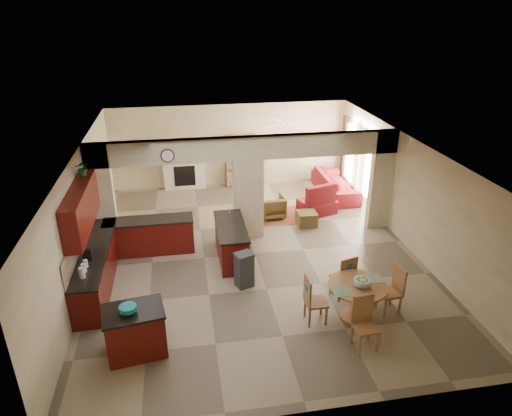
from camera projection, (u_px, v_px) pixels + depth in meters
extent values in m
plane|color=gray|center=(255.00, 254.00, 11.63)|extent=(10.00, 10.00, 0.00)
plane|color=white|center=(254.00, 148.00, 10.47)|extent=(10.00, 10.00, 0.00)
plane|color=beige|center=(230.00, 145.00, 15.54)|extent=(8.00, 0.00, 8.00)
plane|color=beige|center=(312.00, 341.00, 6.56)|extent=(8.00, 0.00, 8.00)
plane|color=beige|center=(82.00, 215.00, 10.43)|extent=(0.00, 10.00, 10.00)
plane|color=beige|center=(408.00, 193.00, 11.67)|extent=(0.00, 10.00, 10.00)
cube|color=beige|center=(102.00, 198.00, 11.38)|extent=(0.60, 0.25, 2.80)
cube|color=beige|center=(248.00, 199.00, 12.07)|extent=(0.80, 0.25, 2.20)
cube|color=beige|center=(381.00, 180.00, 12.52)|extent=(0.60, 0.25, 2.80)
cube|color=beige|center=(248.00, 148.00, 11.50)|extent=(8.00, 0.25, 0.60)
cube|color=#480B08|center=(97.00, 269.00, 10.16)|extent=(0.60, 3.20, 0.86)
cube|color=black|center=(94.00, 251.00, 9.97)|extent=(0.62, 3.22, 0.05)
cube|color=#9C846A|center=(78.00, 239.00, 9.80)|extent=(0.02, 3.20, 0.55)
cube|color=#480B08|center=(150.00, 237.00, 11.56)|extent=(2.20, 0.60, 0.86)
cube|color=black|center=(148.00, 220.00, 11.37)|extent=(2.22, 0.62, 0.05)
cube|color=#480B08|center=(81.00, 208.00, 9.53)|extent=(0.35, 2.40, 0.90)
cube|color=#480B08|center=(231.00, 243.00, 11.27)|extent=(0.65, 1.80, 0.86)
cube|color=black|center=(231.00, 226.00, 11.08)|extent=(0.70, 1.85, 0.05)
cube|color=silver|center=(236.00, 260.00, 10.51)|extent=(0.58, 0.04, 0.70)
cylinder|color=#4A2C18|center=(168.00, 156.00, 11.07)|extent=(0.34, 0.03, 0.34)
cube|color=brown|center=(282.00, 216.00, 13.70)|extent=(1.60, 1.30, 0.01)
cube|color=white|center=(185.00, 173.00, 15.50)|extent=(1.40, 0.28, 1.10)
cube|color=black|center=(185.00, 176.00, 15.40)|extent=(0.70, 0.04, 0.70)
cube|color=white|center=(183.00, 156.00, 15.24)|extent=(1.60, 0.35, 0.10)
cube|color=brown|center=(241.00, 160.00, 15.64)|extent=(1.00, 0.32, 1.80)
cube|color=white|center=(371.00, 171.00, 13.81)|extent=(0.02, 0.90, 1.90)
cube|color=white|center=(351.00, 154.00, 15.34)|extent=(0.02, 0.90, 1.90)
cube|color=white|center=(360.00, 166.00, 14.64)|extent=(0.02, 0.70, 2.10)
cube|color=#42201A|center=(378.00, 177.00, 13.27)|extent=(0.10, 0.28, 2.30)
cube|color=#42201A|center=(362.00, 164.00, 14.34)|extent=(0.10, 0.28, 2.30)
cube|color=#42201A|center=(356.00, 159.00, 14.79)|extent=(0.10, 0.28, 2.30)
cube|color=#42201A|center=(344.00, 149.00, 15.87)|extent=(0.10, 0.28, 2.30)
cylinder|color=white|center=(287.00, 124.00, 13.50)|extent=(1.00, 1.00, 0.10)
cube|color=#480B08|center=(136.00, 332.00, 8.19)|extent=(1.11, 0.85, 0.87)
cube|color=black|center=(133.00, 311.00, 8.00)|extent=(1.17, 0.91, 0.05)
cylinder|color=teal|center=(128.00, 310.00, 7.90)|extent=(0.30, 0.30, 0.14)
cube|color=#313133|center=(244.00, 271.00, 10.16)|extent=(0.45, 0.41, 0.77)
cylinder|color=brown|center=(358.00, 286.00, 8.94)|extent=(1.17, 1.17, 0.04)
cylinder|color=brown|center=(356.00, 302.00, 9.10)|extent=(0.17, 0.17, 0.76)
cylinder|color=brown|center=(354.00, 317.00, 9.25)|extent=(0.60, 0.60, 0.06)
cylinder|color=#76C229|center=(362.00, 282.00, 8.85)|extent=(0.33, 0.33, 0.17)
imported|color=maroon|center=(335.00, 184.00, 15.09)|extent=(2.47, 0.98, 0.72)
cube|color=maroon|center=(317.00, 206.00, 13.85)|extent=(1.20, 1.08, 0.40)
imported|color=maroon|center=(272.00, 206.00, 13.52)|extent=(0.75, 0.76, 0.65)
cube|color=maroon|center=(307.00, 218.00, 13.07)|extent=(0.54, 0.54, 0.39)
imported|color=#155115|center=(83.00, 168.00, 9.98)|extent=(0.35, 0.31, 0.34)
cube|color=brown|center=(342.00, 278.00, 9.80)|extent=(0.51, 0.51, 0.05)
cube|color=brown|center=(344.00, 281.00, 10.10)|extent=(0.04, 0.04, 0.44)
cube|color=brown|center=(331.00, 284.00, 9.97)|extent=(0.04, 0.04, 0.44)
cube|color=brown|center=(353.00, 289.00, 9.81)|extent=(0.04, 0.04, 0.44)
cube|color=brown|center=(339.00, 293.00, 9.69)|extent=(0.04, 0.04, 0.44)
cube|color=brown|center=(349.00, 270.00, 9.52)|extent=(0.42, 0.14, 0.55)
cube|color=teal|center=(350.00, 268.00, 9.47)|extent=(0.14, 0.04, 0.14)
cube|color=brown|center=(389.00, 293.00, 9.29)|extent=(0.47, 0.47, 0.05)
cube|color=brown|center=(376.00, 299.00, 9.49)|extent=(0.04, 0.04, 0.44)
cube|color=brown|center=(385.00, 308.00, 9.19)|extent=(0.04, 0.04, 0.44)
cube|color=brown|center=(391.00, 296.00, 9.58)|extent=(0.04, 0.04, 0.44)
cube|color=brown|center=(400.00, 305.00, 9.28)|extent=(0.04, 0.04, 0.44)
cube|color=brown|center=(399.00, 279.00, 9.21)|extent=(0.09, 0.42, 0.55)
cube|color=teal|center=(401.00, 276.00, 9.19)|extent=(0.03, 0.14, 0.14)
cube|color=brown|center=(365.00, 327.00, 8.29)|extent=(0.45, 0.45, 0.05)
cube|color=brown|center=(360.00, 345.00, 8.20)|extent=(0.04, 0.04, 0.44)
cube|color=brown|center=(377.00, 342.00, 8.28)|extent=(0.04, 0.04, 0.44)
cube|color=brown|center=(352.00, 333.00, 8.50)|extent=(0.04, 0.04, 0.44)
cube|color=brown|center=(368.00, 330.00, 8.58)|extent=(0.04, 0.04, 0.44)
cube|color=brown|center=(362.00, 308.00, 8.34)|extent=(0.42, 0.07, 0.55)
cube|color=teal|center=(362.00, 304.00, 8.33)|extent=(0.14, 0.02, 0.14)
cube|color=brown|center=(316.00, 302.00, 9.00)|extent=(0.42, 0.42, 0.05)
cube|color=brown|center=(326.00, 316.00, 8.96)|extent=(0.04, 0.04, 0.44)
cube|color=brown|center=(321.00, 306.00, 9.27)|extent=(0.04, 0.04, 0.44)
cube|color=brown|center=(310.00, 318.00, 8.91)|extent=(0.04, 0.04, 0.44)
cube|color=brown|center=(305.00, 307.00, 9.21)|extent=(0.04, 0.04, 0.44)
cube|color=brown|center=(307.00, 290.00, 8.84)|extent=(0.04, 0.42, 0.55)
cube|color=teal|center=(306.00, 288.00, 8.81)|extent=(0.01, 0.14, 0.14)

